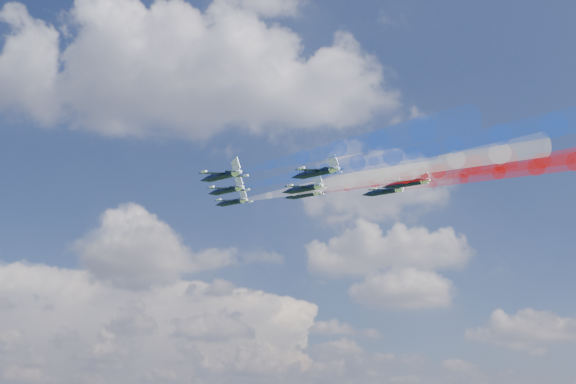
{
  "coord_description": "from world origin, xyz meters",
  "views": [
    {
      "loc": [
        21.35,
        -122.11,
        103.74
      ],
      "look_at": [
        21.66,
        12.99,
        149.75
      ],
      "focal_mm": 43.19,
      "sensor_mm": 36.0,
      "label": 1
    }
  ],
  "objects": [
    {
      "name": "jet_lead",
      "position": [
        8.93,
        28.27,
        152.48
      ],
      "size": [
        15.36,
        15.69,
        6.08
      ],
      "primitive_type": null,
      "rotation": [
        0.11,
        -0.17,
        0.74
      ],
      "color": "black"
    },
    {
      "name": "trail_lead",
      "position": [
        27.97,
        8.11,
        149.34
      ],
      "size": [
        33.93,
        36.08,
        9.67
      ],
      "primitive_type": null,
      "rotation": [
        0.11,
        -0.17,
        0.74
      ],
      "color": "white"
    },
    {
      "name": "jet_inner_left",
      "position": [
        9.11,
        11.88,
        149.73
      ],
      "size": [
        15.36,
        15.69,
        6.08
      ],
      "primitive_type": null,
      "rotation": [
        0.11,
        -0.17,
        0.74
      ],
      "color": "black"
    },
    {
      "name": "trail_inner_left",
      "position": [
        28.15,
        -8.28,
        146.59
      ],
      "size": [
        33.93,
        36.08,
        9.67
      ],
      "primitive_type": null,
      "rotation": [
        0.11,
        -0.17,
        0.74
      ],
      "color": "blue"
    },
    {
      "name": "jet_inner_right",
      "position": [
        25.22,
        23.48,
        152.69
      ],
      "size": [
        15.36,
        15.69,
        6.08
      ],
      "primitive_type": null,
      "rotation": [
        0.11,
        -0.17,
        0.74
      ],
      "color": "black"
    },
    {
      "name": "trail_inner_right",
      "position": [
        44.25,
        3.32,
        149.55
      ],
      "size": [
        33.93,
        36.08,
        9.67
      ],
      "primitive_type": null,
      "rotation": [
        0.11,
        -0.17,
        0.74
      ],
      "color": "red"
    },
    {
      "name": "jet_outer_left",
      "position": [
        9.94,
        -7.9,
        145.6
      ],
      "size": [
        15.36,
        15.69,
        6.08
      ],
      "primitive_type": null,
      "rotation": [
        0.11,
        -0.17,
        0.74
      ],
      "color": "black"
    },
    {
      "name": "trail_outer_left",
      "position": [
        28.97,
        -28.06,
        142.46
      ],
      "size": [
        33.93,
        36.08,
        9.67
      ],
      "primitive_type": null,
      "rotation": [
        0.11,
        -0.17,
        0.74
      ],
      "color": "blue"
    },
    {
      "name": "jet_center_third",
      "position": [
        24.75,
        7.66,
        148.62
      ],
      "size": [
        15.36,
        15.69,
        6.08
      ],
      "primitive_type": null,
      "rotation": [
        0.11,
        -0.17,
        0.74
      ],
      "color": "black"
    },
    {
      "name": "trail_center_third",
      "position": [
        43.78,
        -12.5,
        145.48
      ],
      "size": [
        33.93,
        36.08,
        9.67
      ],
      "primitive_type": null,
      "rotation": [
        0.11,
        -0.17,
        0.74
      ],
      "color": "white"
    },
    {
      "name": "jet_outer_right",
      "position": [
        42.67,
        21.23,
        152.65
      ],
      "size": [
        15.36,
        15.69,
        6.08
      ],
      "primitive_type": null,
      "rotation": [
        0.11,
        -0.17,
        0.74
      ],
      "color": "black"
    },
    {
      "name": "trail_outer_right",
      "position": [
        61.71,
        1.07,
        149.51
      ],
      "size": [
        33.93,
        36.08,
        9.67
      ],
      "primitive_type": null,
      "rotation": [
        0.11,
        -0.17,
        0.74
      ],
      "color": "red"
    },
    {
      "name": "jet_rear_left",
      "position": [
        26.56,
        -9.46,
        145.66
      ],
      "size": [
        15.36,
        15.69,
        6.08
      ],
      "primitive_type": null,
      "rotation": [
        0.11,
        -0.17,
        0.74
      ],
      "color": "black"
    },
    {
      "name": "trail_rear_left",
      "position": [
        45.59,
        -29.62,
        142.52
      ],
      "size": [
        33.93,
        36.08,
        9.67
      ],
      "primitive_type": null,
      "rotation": [
        0.11,
        -0.17,
        0.74
      ],
      "color": "blue"
    },
    {
      "name": "jet_rear_right",
      "position": [
        44.96,
        5.17,
        148.88
      ],
      "size": [
        15.36,
        15.69,
        6.08
      ],
      "primitive_type": null,
      "rotation": [
        0.11,
        -0.17,
        0.74
      ],
      "color": "black"
    },
    {
      "name": "trail_rear_right",
      "position": [
        63.99,
        -14.99,
        145.74
      ],
      "size": [
        33.93,
        36.08,
        9.67
      ],
      "primitive_type": null,
      "rotation": [
        0.11,
        -0.17,
        0.74
      ],
      "color": "red"
    }
  ]
}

